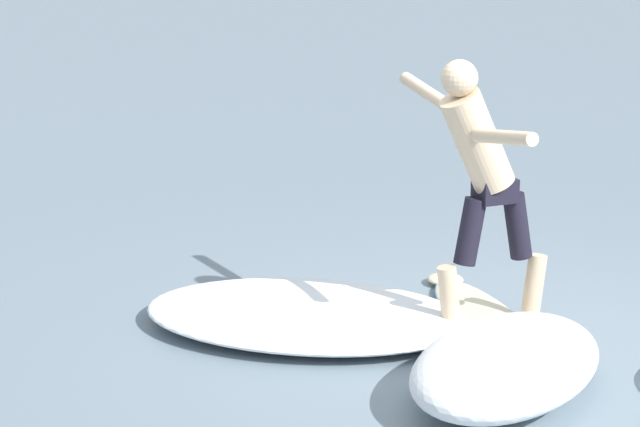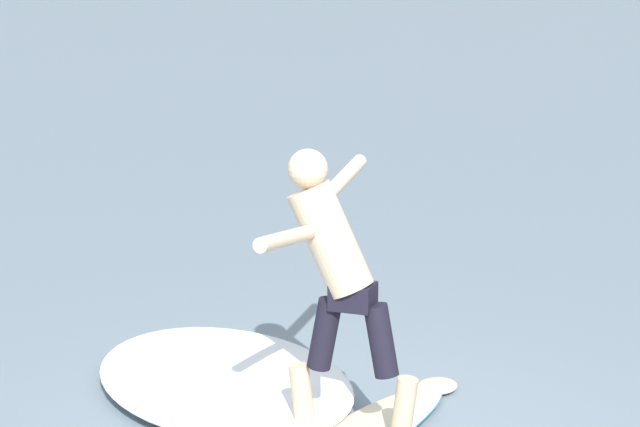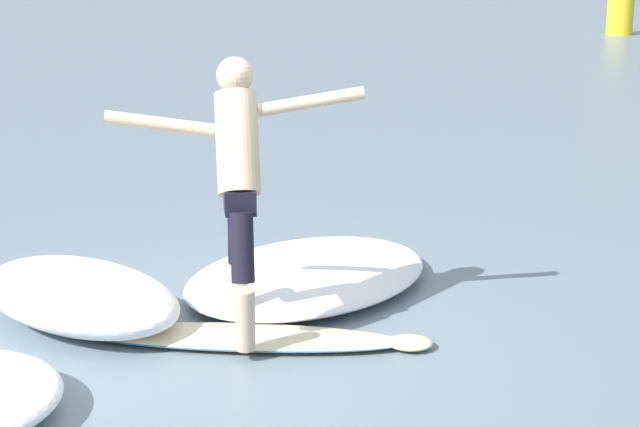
# 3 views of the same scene
# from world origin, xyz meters

# --- Properties ---
(ground_plane) EXTENTS (200.00, 200.00, 0.00)m
(ground_plane) POSITION_xyz_m (0.00, 0.00, 0.00)
(ground_plane) COLOR slate
(surfboard) EXTENTS (1.88, 2.01, 0.22)m
(surfboard) POSITION_xyz_m (0.21, 0.21, 0.04)
(surfboard) COLOR beige
(surfboard) RESTS_ON ground
(surfer) EXTENTS (1.09, 1.53, 1.80)m
(surfer) POSITION_xyz_m (0.08, 0.24, 1.15)
(surfer) COLOR #CBAF8D
(surfer) RESTS_ON surfboard
(wave_foam_at_nose) EXTENTS (1.97, 1.34, 0.40)m
(wave_foam_at_nose) POSITION_xyz_m (-0.84, -0.51, 0.20)
(wave_foam_at_nose) COLOR white
(wave_foam_at_nose) RESTS_ON ground
(wave_foam_beside) EXTENTS (2.23, 2.66, 0.19)m
(wave_foam_beside) POSITION_xyz_m (-0.50, 1.24, 0.09)
(wave_foam_beside) COLOR white
(wave_foam_beside) RESTS_ON ground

